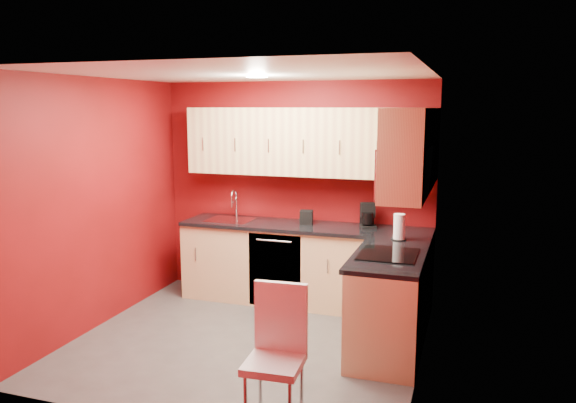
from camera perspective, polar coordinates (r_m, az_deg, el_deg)
The scene contains 21 objects.
floor at distance 5.52m, azimuth -4.12°, elevation -14.00°, with size 3.20×3.20×0.00m, color #494644.
ceiling at distance 5.07m, azimuth -4.46°, elevation 12.86°, with size 3.20×3.20×0.00m, color white.
wall_back at distance 6.54m, azimuth 0.77°, elevation 1.17°, with size 3.20×3.20×0.00m, color maroon.
wall_front at distance 3.85m, azimuth -12.93°, elevation -5.08°, with size 3.20×3.20×0.00m, color maroon.
wall_left at distance 5.95m, azimuth -18.67°, elevation -0.19°, with size 3.00×3.00×0.00m, color maroon.
wall_right at distance 4.78m, azimuth 13.73°, elevation -2.25°, with size 3.00×3.00×0.00m, color maroon.
base_cabinets_back at distance 6.38m, azimuth 1.66°, elevation -6.56°, with size 2.80×0.60×0.87m, color tan.
base_cabinets_right at distance 5.27m, azimuth 10.31°, elevation -10.23°, with size 0.60×1.30×0.87m, color tan.
countertop_back at distance 6.25m, azimuth 1.64°, elevation -2.58°, with size 2.80×0.63×0.04m, color black.
countertop_right at distance 5.12m, azimuth 10.27°, elevation -5.47°, with size 0.63×1.27×0.04m, color black.
upper_cabinets_back at distance 6.26m, azimuth 2.05°, elevation 6.07°, with size 2.80×0.35×0.75m, color #E5C981.
upper_cabinets_right at distance 5.15m, azimuth 12.48°, elevation 5.80°, with size 0.35×1.55×0.75m.
microwave at distance 4.93m, azimuth 11.73°, elevation 3.01°, with size 0.42×0.76×0.42m.
cooktop at distance 5.08m, azimuth 10.16°, elevation -5.30°, with size 0.50×0.55×0.01m, color black.
sink at distance 6.57m, azimuth -5.86°, elevation -1.56°, with size 0.52×0.42×0.35m.
dishwasher_front at distance 6.19m, azimuth -1.36°, elevation -7.06°, with size 0.60×0.02×0.82m, color black.
downlight at distance 5.35m, azimuth -3.19°, elevation 12.54°, with size 0.20×0.20×0.01m, color white.
coffee_maker at distance 6.15m, azimuth 8.17°, elevation -1.43°, with size 0.16×0.21×0.27m, color black, non-canonical shape.
napkin_holder at distance 6.29m, azimuth 1.88°, elevation -1.62°, with size 0.14×0.14×0.15m, color black, non-canonical shape.
paper_towel at distance 5.64m, azimuth 11.23°, elevation -2.55°, with size 0.15×0.15×0.26m, color white, non-canonical shape.
dining_chair at distance 4.07m, azimuth -1.42°, elevation -15.44°, with size 0.39×0.41×0.97m, color silver, non-canonical shape.
Camera 1 is at (1.95, -4.67, 2.21)m, focal length 35.00 mm.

